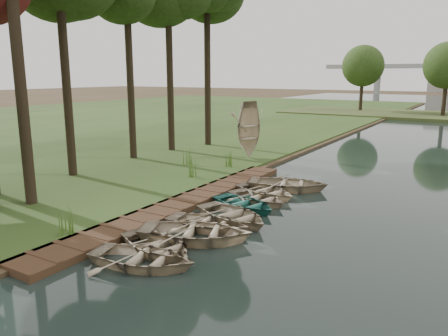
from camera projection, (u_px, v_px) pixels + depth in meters
The scene contains 17 objects.
ground at pixel (214, 213), 18.18m from camera, with size 300.00×300.00×0.00m, color #3D2F1D.
boardwalk at pixel (183, 204), 18.96m from camera, with size 1.60×16.00×0.30m, color #392416.
building_b at pixel (443, 73), 140.51m from camera, with size 8.00×8.00×12.00m, color #A5A5A0.
rowboat_0 at pixel (143, 255), 12.96m from camera, with size 2.38×3.33×0.69m, color tan.
rowboat_1 at pixel (157, 243), 13.96m from camera, with size 2.26×3.17×0.66m, color tan.
rowboat_2 at pixel (196, 230), 14.93m from camera, with size 2.79×3.91×0.81m, color tan.
rowboat_3 at pixel (208, 221), 16.05m from camera, with size 2.30×3.22×0.67m, color tan.
rowboat_4 at pixel (232, 213), 16.89m from camera, with size 2.45×3.43×0.71m, color tan.
rowboat_5 at pixel (244, 202), 18.48m from camera, with size 2.24×3.14×0.65m, color #276D60.
rowboat_6 at pixel (257, 196), 19.43m from camera, with size 2.14×3.00×0.62m, color tan.
rowboat_7 at pixel (265, 189), 20.46m from camera, with size 2.31×3.24×0.67m, color tan.
rowboat_8 at pixel (288, 182), 21.53m from camera, with size 2.80×3.91×0.81m, color tan.
stored_rowboat at pixel (248, 152), 28.56m from camera, with size 2.64×3.69×0.76m, color tan.
reeds_0 at pixel (64, 221), 14.85m from camera, with size 0.60×0.60×0.95m, color #3F661E.
reeds_1 at pixel (194, 167), 23.16m from camera, with size 0.60×0.60×1.08m, color #3F661E.
reeds_2 at pixel (187, 156), 26.36m from camera, with size 0.60×0.60×1.11m, color #3F661E.
reeds_3 at pixel (230, 158), 25.91m from camera, with size 0.60×0.60×0.97m, color #3F661E.
Camera 1 is at (9.41, -14.62, 5.65)m, focal length 35.00 mm.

